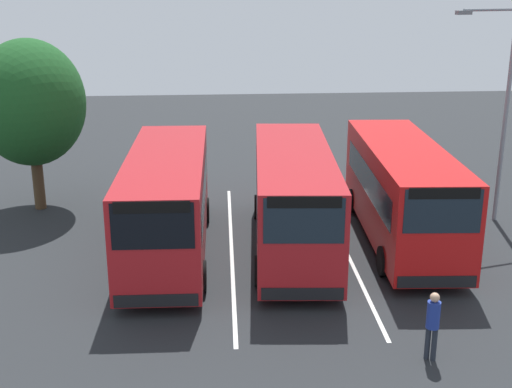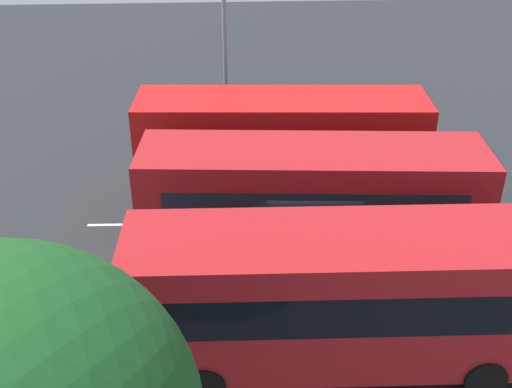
{
  "view_description": "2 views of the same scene",
  "coord_description": "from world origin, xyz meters",
  "px_view_note": "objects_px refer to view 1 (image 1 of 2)",
  "views": [
    {
      "loc": [
        21.35,
        -2.77,
        8.7
      ],
      "look_at": [
        -0.72,
        -1.04,
        1.71
      ],
      "focal_mm": 47.13,
      "sensor_mm": 36.0,
      "label": 1
    },
    {
      "loc": [
        -2.32,
        -14.74,
        10.48
      ],
      "look_at": [
        -1.37,
        1.5,
        1.3
      ],
      "focal_mm": 43.86,
      "sensor_mm": 36.0,
      "label": 2
    }
  ],
  "objects_px": {
    "bus_center_right": "(402,190)",
    "street_lamp": "(502,102)",
    "depot_tree": "(30,103)",
    "bus_far_left": "(167,201)",
    "bus_center_left": "(294,197)",
    "pedestrian": "(433,320)"
  },
  "relations": [
    {
      "from": "bus_far_left",
      "to": "depot_tree",
      "type": "bearing_deg",
      "value": -132.28
    },
    {
      "from": "bus_center_right",
      "to": "street_lamp",
      "type": "bearing_deg",
      "value": 116.74
    },
    {
      "from": "bus_far_left",
      "to": "pedestrian",
      "type": "height_order",
      "value": "bus_far_left"
    },
    {
      "from": "pedestrian",
      "to": "street_lamp",
      "type": "relative_size",
      "value": 0.22
    },
    {
      "from": "bus_center_left",
      "to": "street_lamp",
      "type": "xyz_separation_m",
      "value": [
        -2.2,
        7.85,
        2.71
      ]
    },
    {
      "from": "bus_far_left",
      "to": "pedestrian",
      "type": "xyz_separation_m",
      "value": [
        7.24,
        6.58,
        -0.8
      ]
    },
    {
      "from": "depot_tree",
      "to": "street_lamp",
      "type": "bearing_deg",
      "value": 80.68
    },
    {
      "from": "pedestrian",
      "to": "bus_center_right",
      "type": "bearing_deg",
      "value": 24.34
    },
    {
      "from": "bus_far_left",
      "to": "pedestrian",
      "type": "bearing_deg",
      "value": 43.71
    },
    {
      "from": "bus_far_left",
      "to": "bus_center_right",
      "type": "xyz_separation_m",
      "value": [
        -0.56,
        8.07,
        0.0
      ]
    },
    {
      "from": "street_lamp",
      "to": "depot_tree",
      "type": "distance_m",
      "value": 17.67
    },
    {
      "from": "bus_far_left",
      "to": "depot_tree",
      "type": "xyz_separation_m",
      "value": [
        -5.14,
        -5.38,
        2.43
      ]
    },
    {
      "from": "bus_far_left",
      "to": "bus_center_right",
      "type": "distance_m",
      "value": 8.09
    },
    {
      "from": "bus_far_left",
      "to": "depot_tree",
      "type": "relative_size",
      "value": 1.41
    },
    {
      "from": "bus_center_right",
      "to": "pedestrian",
      "type": "bearing_deg",
      "value": -7.4
    },
    {
      "from": "bus_center_left",
      "to": "pedestrian",
      "type": "distance_m",
      "value": 7.74
    },
    {
      "from": "street_lamp",
      "to": "pedestrian",
      "type": "bearing_deg",
      "value": 45.58
    },
    {
      "from": "depot_tree",
      "to": "bus_center_left",
      "type": "bearing_deg",
      "value": 62.19
    },
    {
      "from": "street_lamp",
      "to": "bus_far_left",
      "type": "bearing_deg",
      "value": -3.8
    },
    {
      "from": "bus_center_left",
      "to": "bus_center_right",
      "type": "bearing_deg",
      "value": 101.36
    },
    {
      "from": "pedestrian",
      "to": "street_lamp",
      "type": "bearing_deg",
      "value": 5.24
    },
    {
      "from": "bus_far_left",
      "to": "bus_center_left",
      "type": "bearing_deg",
      "value": 92.63
    }
  ]
}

